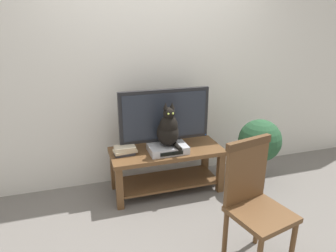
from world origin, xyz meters
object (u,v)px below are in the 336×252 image
at_px(media_box, 168,148).
at_px(potted_plant, 259,144).
at_px(book_stack, 125,150).
at_px(cat, 168,130).
at_px(tv, 165,117).
at_px(tv_stand, 167,162).
at_px(wooden_chair, 254,196).

distance_m(media_box, potted_plant, 1.02).
bearing_deg(book_stack, cat, -10.36).
relative_size(tv, cat, 2.07).
xyz_separation_m(tv_stand, book_stack, (-0.45, 0.00, 0.20)).
distance_m(cat, wooden_chair, 1.17).
distance_m(tv, cat, 0.17).
relative_size(cat, potted_plant, 0.59).
bearing_deg(wooden_chair, book_stack, 123.15).
bearing_deg(wooden_chair, potted_plant, 54.51).
relative_size(cat, wooden_chair, 0.48).
relative_size(tv_stand, tv, 1.24).
bearing_deg(cat, tv_stand, 85.10).
distance_m(tv, book_stack, 0.55).
distance_m(tv_stand, book_stack, 0.50).
relative_size(book_stack, potted_plant, 0.30).
relative_size(tv, book_stack, 4.00).
height_order(wooden_chair, book_stack, wooden_chair).
bearing_deg(tv_stand, media_box, -96.92).
bearing_deg(tv, wooden_chair, -75.54).
bearing_deg(tv_stand, potted_plant, -13.35).
bearing_deg(media_box, wooden_chair, -73.57).
relative_size(media_box, potted_plant, 0.50).
bearing_deg(media_box, book_stack, 171.38).
height_order(tv_stand, potted_plant, potted_plant).
distance_m(tv_stand, potted_plant, 1.05).
bearing_deg(potted_plant, cat, 170.96).
bearing_deg(cat, potted_plant, -9.04).
xyz_separation_m(tv, wooden_chair, (0.32, -1.25, -0.27)).
height_order(wooden_chair, potted_plant, wooden_chair).
distance_m(book_stack, potted_plant, 1.47).
bearing_deg(cat, book_stack, 169.64).
bearing_deg(potted_plant, wooden_chair, -125.49).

